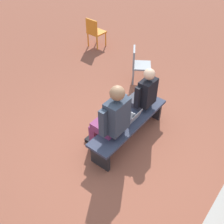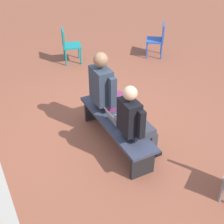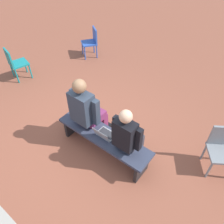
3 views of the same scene
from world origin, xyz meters
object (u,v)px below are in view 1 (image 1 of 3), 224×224
bench (129,125)px  plastic_chair_near_bench_right (95,31)px  person_adult (111,119)px  plastic_chair_far_left (138,63)px  laptop (131,118)px  person_student (142,96)px

bench → plastic_chair_near_bench_right: bearing=-129.2°
person_adult → plastic_chair_far_left: person_adult is taller
laptop → plastic_chair_far_left: bearing=-149.6°
bench → person_adult: size_ratio=1.26×
person_student → plastic_chair_near_bench_right: size_ratio=1.54×
person_student → person_adult: 0.88m
plastic_chair_far_left → bench: bearing=29.6°
plastic_chair_far_left → plastic_chair_near_bench_right: 2.08m
plastic_chair_far_left → laptop: bearing=30.4°
laptop → bench: bearing=-19.9°
laptop → plastic_chair_near_bench_right: (-2.35, -2.93, -0.02)m
laptop → plastic_chair_far_left: 1.92m
plastic_chair_near_bench_right → laptop: bearing=51.3°
bench → laptop: bearing=160.1°
plastic_chair_far_left → person_student: bearing=36.2°
bench → laptop: laptop is taller
bench → plastic_chair_near_bench_right: (-2.38, -2.92, 0.13)m
person_adult → plastic_chair_near_bench_right: size_ratio=1.70×
person_adult → plastic_chair_far_left: (-2.11, -0.89, -0.27)m
bench → person_adult: 0.58m
bench → plastic_chair_near_bench_right: 3.77m
person_adult → bench: bearing=170.2°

